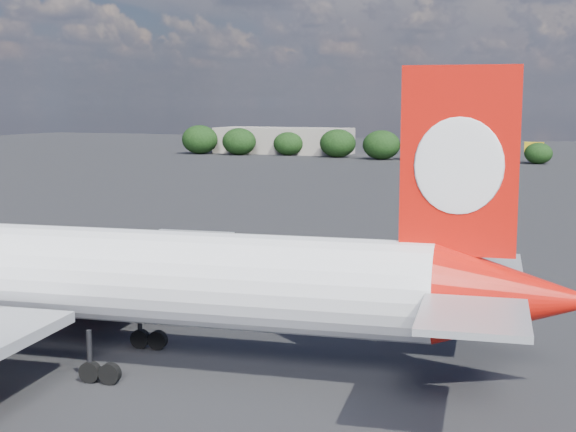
% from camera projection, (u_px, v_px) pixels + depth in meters
% --- Properties ---
extents(ground, '(500.00, 500.00, 0.00)m').
position_uv_depth(ground, '(324.00, 223.00, 106.07)').
color(ground, black).
rests_on(ground, ground).
extents(qantas_airliner, '(54.03, 51.56, 17.65)m').
position_uv_depth(qantas_airliner, '(109.00, 277.00, 47.96)').
color(qantas_airliner, white).
rests_on(qantas_airliner, ground).
extents(terminal_building, '(42.00, 16.00, 8.00)m').
position_uv_depth(terminal_building, '(283.00, 141.00, 251.06)').
color(terminal_building, gray).
rests_on(terminal_building, ground).
extents(highway_sign, '(6.00, 0.30, 4.50)m').
position_uv_depth(highway_sign, '(417.00, 150.00, 217.90)').
color(highway_sign, '#146425').
rests_on(highway_sign, ground).
extents(billboard_yellow, '(5.00, 0.30, 5.50)m').
position_uv_depth(billboard_yellow, '(534.00, 148.00, 211.24)').
color(billboard_yellow, gold).
rests_on(billboard_yellow, ground).
extents(horizon_treeline, '(201.22, 14.46, 9.28)m').
position_uv_depth(horizon_treeline, '(474.00, 147.00, 215.43)').
color(horizon_treeline, black).
rests_on(horizon_treeline, ground).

